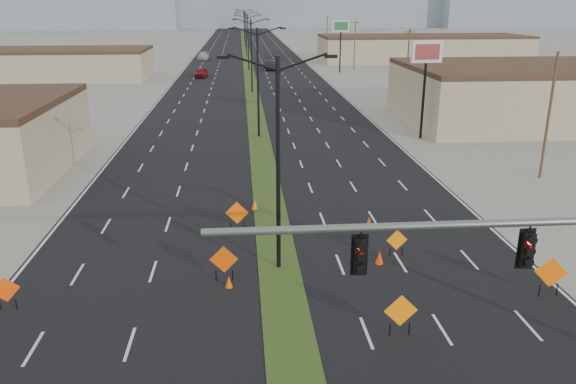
{
  "coord_description": "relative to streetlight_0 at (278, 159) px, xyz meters",
  "views": [
    {
      "loc": [
        -1.59,
        -12.49,
        12.15
      ],
      "look_at": [
        0.61,
        13.86,
        3.2
      ],
      "focal_mm": 35.0,
      "sensor_mm": 36.0,
      "label": 1
    }
  ],
  "objects": [
    {
      "name": "pole_sign_east_near",
      "position": [
        15.17,
        26.06,
        1.83
      ],
      "size": [
        2.93,
        0.72,
        8.92
      ],
      "rotation": [
        0.0,
        0.0,
        0.12
      ],
      "color": "black",
      "rests_on": "ground"
    },
    {
      "name": "car_left",
      "position": [
        -8.24,
        73.56,
        -4.61
      ],
      "size": [
        2.21,
        4.85,
        1.61
      ],
      "primitive_type": "imported",
      "rotation": [
        0.0,
        0.0,
        -0.07
      ],
      "color": "maroon",
      "rests_on": "ground"
    },
    {
      "name": "construction_sign_1",
      "position": [
        -2.58,
        -1.18,
        -4.4
      ],
      "size": [
        1.3,
        0.08,
        1.73
      ],
      "rotation": [
        0.0,
        0.0,
        -0.03
      ],
      "color": "#E14304",
      "rests_on": "ground"
    },
    {
      "name": "pole_sign_east_far",
      "position": [
        16.46,
        78.34,
        2.07
      ],
      "size": [
        3.02,
        0.84,
        9.2
      ],
      "rotation": [
        0.0,
        0.0,
        -0.17
      ],
      "color": "black",
      "rests_on": "ground"
    },
    {
      "name": "cone_0",
      "position": [
        -2.36,
        -1.84,
        -5.14
      ],
      "size": [
        0.37,
        0.37,
        0.56
      ],
      "primitive_type": "cone",
      "rotation": [
        0.0,
        0.0,
        -0.12
      ],
      "color": "#F64E05",
      "rests_on": "ground"
    },
    {
      "name": "cone_3",
      "position": [
        -0.94,
        8.11,
        -5.09
      ],
      "size": [
        0.4,
        0.4,
        0.66
      ],
      "primitive_type": "cone",
      "rotation": [
        0.0,
        0.0,
        -0.01
      ],
      "color": "orange",
      "rests_on": "ground"
    },
    {
      "name": "median_strip",
      "position": [
        0.0,
        88.0,
        -5.42
      ],
      "size": [
        2.0,
        400.0,
        0.04
      ],
      "primitive_type": "cube",
      "color": "#344D1B",
      "rests_on": "ground"
    },
    {
      "name": "streetlight_4",
      "position": [
        0.0,
        112.0,
        0.0
      ],
      "size": [
        5.15,
        0.24,
        10.02
      ],
      "color": "black",
      "rests_on": "ground"
    },
    {
      "name": "building_se_far",
      "position": [
        38.0,
        98.0,
        -2.92
      ],
      "size": [
        44.0,
        16.0,
        5.0
      ],
      "primitive_type": "cube",
      "color": "tan",
      "rests_on": "ground"
    },
    {
      "name": "utility_pole_0",
      "position": [
        20.0,
        13.0,
        -0.74
      ],
      "size": [
        1.6,
        0.2,
        9.0
      ],
      "color": "#4C3823",
      "rests_on": "ground"
    },
    {
      "name": "car_far",
      "position": [
        -9.77,
        104.72,
        -4.62
      ],
      "size": [
        2.47,
        5.61,
        1.6
      ],
      "primitive_type": "imported",
      "rotation": [
        0.0,
        0.0,
        -0.04
      ],
      "color": "#ABB1B5",
      "rests_on": "ground"
    },
    {
      "name": "streetlight_2",
      "position": [
        0.0,
        56.0,
        0.0
      ],
      "size": [
        5.15,
        0.24,
        10.02
      ],
      "color": "black",
      "rests_on": "ground"
    },
    {
      "name": "cone_1",
      "position": [
        4.94,
        -0.03,
        -5.08
      ],
      "size": [
        0.52,
        0.52,
        0.68
      ],
      "primitive_type": "cone",
      "rotation": [
        0.0,
        0.0,
        0.35
      ],
      "color": "#E73404",
      "rests_on": "ground"
    },
    {
      "name": "construction_sign_5",
      "position": [
        11.5,
        -3.79,
        -4.33
      ],
      "size": [
        1.34,
        0.39,
        1.84
      ],
      "rotation": [
        0.0,
        0.0,
        -0.26
      ],
      "color": "#FF5D05",
      "rests_on": "ground"
    },
    {
      "name": "utility_pole_1",
      "position": [
        20.0,
        48.0,
        -0.74
      ],
      "size": [
        1.6,
        0.2,
        9.0
      ],
      "color": "#4C3823",
      "rests_on": "ground"
    },
    {
      "name": "car_mid",
      "position": [
        3.96,
        83.66,
        -4.61
      ],
      "size": [
        2.12,
        5.06,
        1.62
      ],
      "primitive_type": "imported",
      "rotation": [
        0.0,
        0.0,
        0.08
      ],
      "color": "black",
      "rests_on": "ground"
    },
    {
      "name": "building_sw_far",
      "position": [
        -32.0,
        73.0,
        -3.17
      ],
      "size": [
        30.0,
        14.0,
        4.5
      ],
      "primitive_type": "cube",
      "color": "tan",
      "rests_on": "ground"
    },
    {
      "name": "building_se_near",
      "position": [
        34.0,
        33.0,
        -2.67
      ],
      "size": [
        36.0,
        18.0,
        5.5
      ],
      "primitive_type": "cube",
      "color": "tan",
      "rests_on": "ground"
    },
    {
      "name": "streetlight_1",
      "position": [
        0.0,
        28.0,
        0.0
      ],
      "size": [
        5.15,
        0.24,
        10.02
      ],
      "color": "black",
      "rests_on": "ground"
    },
    {
      "name": "construction_sign_4",
      "position": [
        4.22,
        -6.24,
        -4.39
      ],
      "size": [
        1.31,
        0.06,
        1.74
      ],
      "rotation": [
        0.0,
        0.0,
        0.01
      ],
      "color": "orange",
      "rests_on": "ground"
    },
    {
      "name": "construction_sign_0",
      "position": [
        -11.5,
        -2.99,
        -4.56
      ],
      "size": [
        1.04,
        0.46,
        1.47
      ],
      "rotation": [
        0.0,
        0.0,
        0.4
      ],
      "color": "#EF3E05",
      "rests_on": "ground"
    },
    {
      "name": "cone_2",
      "position": [
        5.45,
        4.62,
        -5.09
      ],
      "size": [
        0.4,
        0.4,
        0.66
      ],
      "primitive_type": "cone",
      "rotation": [
        0.0,
        0.0,
        -0.01
      ],
      "color": "#F23E05",
      "rests_on": "ground"
    },
    {
      "name": "streetlight_3",
      "position": [
        0.0,
        84.0,
        0.0
      ],
      "size": [
        5.15,
        0.24,
        10.02
      ],
      "color": "black",
      "rests_on": "ground"
    },
    {
      "name": "streetlight_6",
      "position": [
        0.0,
        168.0,
        0.0
      ],
      "size": [
        5.15,
        0.24,
        10.02
      ],
      "color": "black",
      "rests_on": "ground"
    },
    {
      "name": "streetlight_5",
      "position": [
        0.0,
        140.0,
        0.0
      ],
      "size": [
        5.15,
        0.24,
        10.02
      ],
      "color": "black",
      "rests_on": "ground"
    },
    {
      "name": "road_surface",
      "position": [
        0.0,
        88.0,
        -5.42
      ],
      "size": [
        25.0,
        400.0,
        0.02
      ],
      "primitive_type": "cube",
      "color": "black",
      "rests_on": "ground"
    },
    {
      "name": "utility_pole_3",
      "position": [
        20.0,
        118.0,
        -0.74
      ],
      "size": [
        1.6,
        0.2,
        9.0
      ],
      "color": "#4C3823",
      "rests_on": "ground"
    },
    {
      "name": "utility_pole_2",
      "position": [
        20.0,
        83.0,
        -0.74
      ],
      "size": [
        1.6,
        0.2,
        9.0
      ],
      "color": "#4C3823",
      "rests_on": "ground"
    },
    {
      "name": "construction_sign_3",
      "position": [
        5.98,
        0.74,
        -4.59
      ],
      "size": [
        1.07,
        0.1,
        1.43
      ],
      "rotation": [
        0.0,
        0.0,
        0.06
      ],
      "color": "orange",
      "rests_on": "ground"
    },
    {
      "name": "streetlight_0",
      "position": [
        0.0,
        0.0,
        0.0
      ],
      "size": [
        5.15,
        0.24,
        10.02
      ],
      "color": "black",
      "rests_on": "ground"
    },
    {
      "name": "construction_sign_2",
      "position": [
        -2.0,
        4.77,
        -4.41
      ],
      "size": [
        1.29,
        0.14,
        1.71
      ],
      "rotation": [
        0.0,
        0.0,
        -0.08
      ],
      "color": "#FF5E05",
      "rests_on": "ground"
    }
  ]
}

